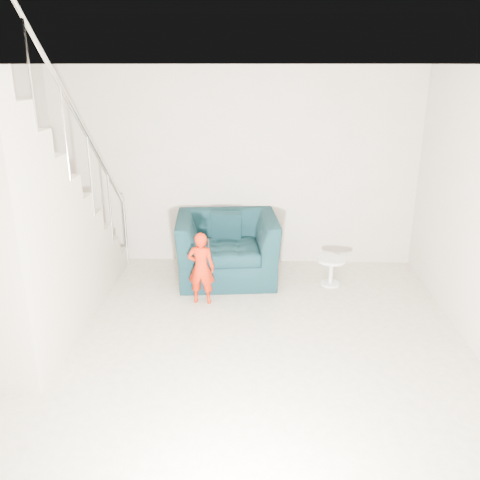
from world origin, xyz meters
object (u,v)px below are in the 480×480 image
toddler (201,268)px  side_table (331,267)px  armchair (227,247)px  staircase (23,249)px

toddler → side_table: 1.71m
armchair → staircase: bearing=-146.7°
armchair → staircase: staircase is taller
armchair → staircase: size_ratio=0.36×
armchair → side_table: 1.37m
armchair → side_table: armchair is taller
toddler → staircase: staircase is taller
toddler → staircase: size_ratio=0.24×
toddler → side_table: bearing=-156.7°
armchair → staircase: (-1.94, -1.58, 0.53)m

